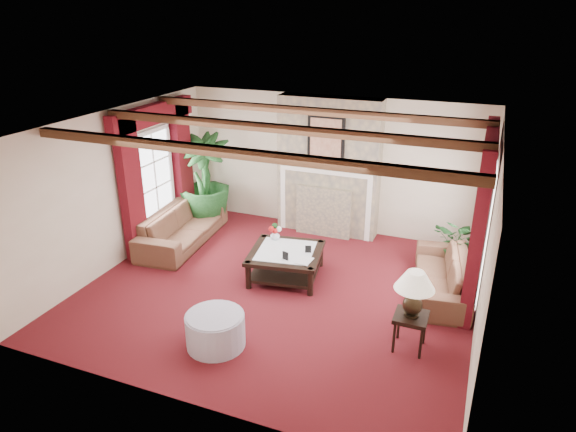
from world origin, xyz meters
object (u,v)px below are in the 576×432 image
at_px(sofa_left, 182,221).
at_px(coffee_table, 286,264).
at_px(side_table, 410,332).
at_px(ottoman, 215,330).
at_px(potted_palm, 206,199).
at_px(sofa_right, 443,269).

distance_m(sofa_left, coffee_table, 2.42).
xyz_separation_m(sofa_left, coffee_table, (2.35, -0.53, -0.21)).
bearing_deg(side_table, ottoman, -159.72).
bearing_deg(ottoman, side_table, 20.28).
distance_m(potted_palm, side_table, 5.44).
xyz_separation_m(side_table, ottoman, (-2.43, -0.90, -0.02)).
height_order(coffee_table, ottoman, coffee_table).
relative_size(potted_palm, ottoman, 2.58).
bearing_deg(sofa_left, coffee_table, -107.86).
bearing_deg(coffee_table, side_table, -37.45).
xyz_separation_m(sofa_left, sofa_right, (4.84, -0.06, -0.05)).
distance_m(sofa_right, coffee_table, 2.54).
xyz_separation_m(coffee_table, ottoman, (-0.17, -2.11, -0.01)).
distance_m(sofa_left, sofa_right, 4.84).
distance_m(potted_palm, ottoman, 4.30).
height_order(side_table, ottoman, side_table).
relative_size(sofa_left, ottoman, 2.94).
bearing_deg(sofa_left, ottoman, -145.58).
height_order(sofa_left, sofa_right, sofa_left).
relative_size(sofa_right, potted_palm, 1.02).
distance_m(sofa_left, ottoman, 3.43).
height_order(sofa_right, side_table, sofa_right).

